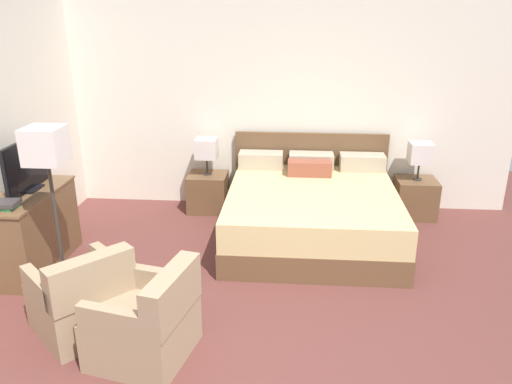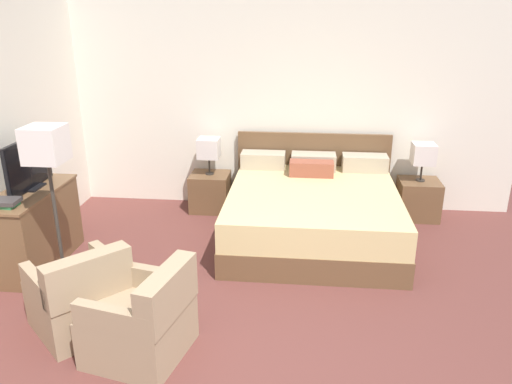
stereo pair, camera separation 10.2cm
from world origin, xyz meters
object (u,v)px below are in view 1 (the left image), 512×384
(table_lamp_left, at_px, (206,149))
(armchair_companion, at_px, (147,323))
(nightstand_left, at_px, (208,192))
(floor_lamp, at_px, (47,158))
(armchair_by_window, at_px, (83,300))
(nightstand_right, at_px, (415,198))
(book_blue_cover, at_px, (4,203))
(book_red_cover, at_px, (2,207))
(dresser, at_px, (32,229))
(bed, at_px, (312,211))
(table_lamp_right, at_px, (420,153))
(tv, at_px, (27,166))

(table_lamp_left, height_order, armchair_companion, table_lamp_left)
(nightstand_left, relative_size, floor_lamp, 0.31)
(nightstand_left, distance_m, armchair_by_window, 2.77)
(nightstand_right, distance_m, book_blue_cover, 4.71)
(nightstand_right, relative_size, book_red_cover, 1.99)
(dresser, xyz_separation_m, armchair_by_window, (0.95, -1.03, -0.13))
(bed, distance_m, table_lamp_right, 1.62)
(book_blue_cover, bearing_deg, floor_lamp, -13.80)
(armchair_companion, bearing_deg, nightstand_left, 90.94)
(nightstand_right, relative_size, dresser, 0.43)
(bed, distance_m, tv, 3.07)
(table_lamp_left, distance_m, dresser, 2.31)
(table_lamp_left, bearing_deg, armchair_companion, -89.06)
(nightstand_right, height_order, floor_lamp, floor_lamp)
(bed, xyz_separation_m, nightstand_right, (1.34, 0.74, -0.08))
(table_lamp_right, relative_size, book_blue_cover, 1.97)
(bed, xyz_separation_m, table_lamp_right, (1.34, 0.74, 0.52))
(book_blue_cover, bearing_deg, nightstand_left, 54.24)
(table_lamp_left, distance_m, book_red_cover, 2.58)
(nightstand_left, bearing_deg, floor_lamp, -113.28)
(nightstand_left, bearing_deg, book_red_cover, -126.19)
(nightstand_left, xyz_separation_m, nightstand_right, (2.68, 0.00, 0.00))
(nightstand_right, relative_size, table_lamp_left, 1.05)
(armchair_companion, bearing_deg, table_lamp_left, 90.94)
(nightstand_right, height_order, armchair_companion, armchair_companion)
(book_blue_cover, height_order, armchair_by_window, book_blue_cover)
(armchair_companion, bearing_deg, book_red_cover, 150.06)
(dresser, relative_size, armchair_companion, 1.43)
(nightstand_left, height_order, table_lamp_right, table_lamp_right)
(nightstand_left, xyz_separation_m, armchair_companion, (0.05, -2.99, 0.04))
(nightstand_left, xyz_separation_m, book_blue_cover, (-1.50, -2.08, 0.61))
(nightstand_left, distance_m, armchair_companion, 2.99)
(armchair_by_window, distance_m, floor_lamp, 1.23)
(table_lamp_left, relative_size, armchair_by_window, 0.49)
(book_blue_cover, xyz_separation_m, floor_lamp, (0.55, -0.13, 0.48))
(bed, relative_size, book_red_cover, 8.31)
(nightstand_right, height_order, book_red_cover, book_red_cover)
(tv, xyz_separation_m, armchair_by_window, (0.95, -1.13, -0.77))
(table_lamp_left, height_order, dresser, table_lamp_left)
(armchair_by_window, bearing_deg, book_red_cover, 146.58)
(bed, bearing_deg, table_lamp_right, 28.95)
(bed, height_order, book_blue_cover, bed)
(bed, bearing_deg, table_lamp_left, 151.04)
(book_red_cover, relative_size, armchair_by_window, 0.26)
(tv, relative_size, book_blue_cover, 3.27)
(bed, bearing_deg, book_blue_cover, -154.71)
(nightstand_left, relative_size, tv, 0.63)
(table_lamp_right, relative_size, armchair_companion, 0.58)
(tv, bearing_deg, table_lamp_left, 46.31)
(book_blue_cover, relative_size, armchair_companion, 0.30)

